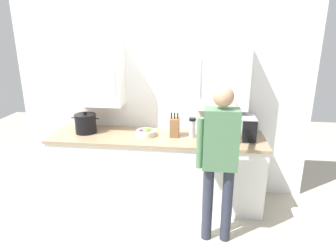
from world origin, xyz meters
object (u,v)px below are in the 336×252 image
Objects in this scene: microwave_oven at (227,127)px; fruit_bowl at (146,132)px; person_figure at (220,153)px; thermos_flask at (192,128)px; knife_block at (175,127)px; stock_pot at (86,123)px.

fruit_bowl is at bearing -177.37° from microwave_oven.
person_figure is at bearing -98.90° from microwave_oven.
thermos_flask is 0.22m from knife_block.
fruit_bowl is 0.15× the size of person_figure.
stock_pot is at bearing 156.58° from person_figure.
person_figure is at bearing -54.05° from knife_block.
stock_pot is 1.81m from person_figure.
person_figure reaches higher than stock_pot.
person_figure reaches higher than microwave_oven.
thermos_flask is at bearing -1.49° from knife_block.
person_figure is (-0.12, -0.74, -0.04)m from microwave_oven.
knife_block is (0.35, 0.03, 0.08)m from fruit_bowl.
knife_block is (-0.22, 0.01, -0.00)m from thermos_flask.
knife_block is (1.14, -0.00, -0.00)m from stock_pot.
stock_pot reaches higher than fruit_bowl.
microwave_oven is at bearing 1.83° from knife_block.
person_figure is (0.87, -0.69, 0.06)m from fruit_bowl.
stock_pot reaches higher than thermos_flask.
fruit_bowl is at bearing -175.94° from knife_block.
microwave_oven is 3.23× the size of thermos_flask.
person_figure is at bearing -66.96° from thermos_flask.
knife_block reaches higher than stock_pot.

